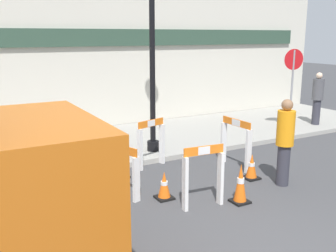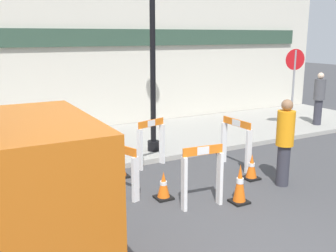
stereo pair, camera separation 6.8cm
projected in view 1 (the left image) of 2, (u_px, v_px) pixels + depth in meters
sidewalk_slab at (110, 144)px, 10.36m from camera, size 18.00×3.66×0.12m
storefront_facade at (83, 39)px, 11.37m from camera, size 18.00×0.22×5.50m
stop_sign at (293, 76)px, 11.38m from camera, size 0.59×0.16×2.37m
barricade_0 at (203, 175)px, 6.61m from camera, size 0.75×0.20×1.08m
barricade_1 at (236, 141)px, 8.63m from camera, size 0.16×0.90×1.09m
barricade_2 at (151, 142)px, 8.67m from camera, size 0.74×0.34×1.07m
barricade_3 at (118, 167)px, 7.13m from camera, size 0.45×0.97×0.97m
traffic_cone_0 at (164, 186)px, 7.02m from camera, size 0.30×0.30×0.51m
traffic_cone_1 at (252, 167)px, 7.99m from camera, size 0.30×0.30×0.53m
traffic_cone_2 at (241, 184)px, 6.83m from camera, size 0.30×0.30×0.71m
traffic_cone_3 at (121, 166)px, 8.08m from camera, size 0.30×0.30×0.51m
person_worker at (285, 140)px, 7.52m from camera, size 0.47×0.47×1.70m
person_pedestrian at (317, 97)px, 12.23m from camera, size 0.46×0.46×1.63m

